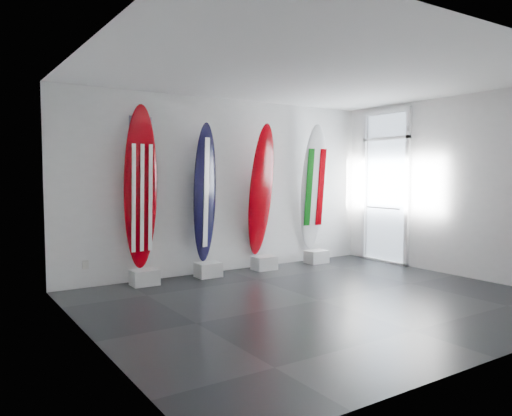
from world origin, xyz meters
TOP-DOWN VIEW (x-y plane):
  - floor at (0.00, 0.00)m, footprint 6.00×6.00m
  - ceiling at (0.00, 0.00)m, footprint 6.00×6.00m
  - wall_back at (0.00, 2.50)m, footprint 6.00×0.00m
  - wall_front at (0.00, -2.50)m, footprint 6.00×0.00m
  - wall_left at (-3.00, 0.00)m, footprint 0.00×5.00m
  - wall_right at (3.00, 0.00)m, footprint 0.00×5.00m
  - display_block_usa at (-1.65, 2.18)m, footprint 0.40×0.30m
  - surfboard_usa at (-1.65, 2.28)m, footprint 0.59×0.27m
  - display_block_navy at (-0.55, 2.18)m, footprint 0.40×0.30m
  - surfboard_navy at (-0.55, 2.28)m, footprint 0.55×0.33m
  - display_block_swiss at (0.58, 2.18)m, footprint 0.40×0.30m
  - surfboard_swiss at (0.58, 2.28)m, footprint 0.59×0.47m
  - display_block_italy at (1.79, 2.18)m, footprint 0.40×0.30m
  - surfboard_italy at (1.79, 2.28)m, footprint 0.60×0.45m
  - wall_outlet at (-2.45, 2.48)m, footprint 0.09×0.02m
  - glass_door at (2.97, 1.55)m, footprint 0.12×1.16m
  - balcony at (4.30, 1.55)m, footprint 2.80×2.20m

SIDE VIEW (x-z plane):
  - floor at x=0.00m, z-range 0.00..0.00m
  - display_block_usa at x=-1.65m, z-range 0.00..0.24m
  - display_block_navy at x=-0.55m, z-range 0.00..0.24m
  - display_block_swiss at x=0.58m, z-range 0.00..0.24m
  - display_block_italy at x=1.79m, z-range 0.00..0.24m
  - wall_outlet at x=-2.45m, z-range 0.28..0.41m
  - balcony at x=4.30m, z-range -0.10..1.10m
  - surfboard_navy at x=-0.55m, z-range 0.24..2.55m
  - surfboard_swiss at x=0.58m, z-range 0.23..2.59m
  - glass_door at x=2.97m, z-range 0.00..2.85m
  - surfboard_italy at x=1.79m, z-range 0.24..2.65m
  - surfboard_usa at x=-1.65m, z-range 0.24..2.76m
  - wall_back at x=0.00m, z-range -1.50..4.50m
  - wall_front at x=0.00m, z-range -1.50..4.50m
  - wall_left at x=-3.00m, z-range -1.00..4.00m
  - wall_right at x=3.00m, z-range -1.00..4.00m
  - ceiling at x=0.00m, z-range 3.00..3.00m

